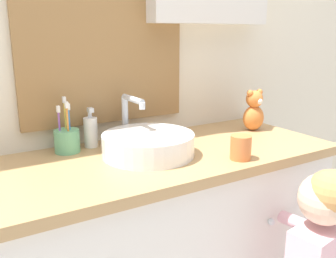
# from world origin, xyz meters

# --- Properties ---
(wall_back) EXTENTS (3.20, 0.18, 2.50)m
(wall_back) POSITION_xyz_m (0.02, 0.62, 1.28)
(wall_back) COLOR beige
(wall_back) RESTS_ON ground_plane
(vanity_counter) EXTENTS (1.25, 0.54, 0.81)m
(vanity_counter) POSITION_xyz_m (0.00, 0.33, 0.41)
(vanity_counter) COLOR silver
(vanity_counter) RESTS_ON ground_plane
(sink_basin) EXTENTS (0.32, 0.37, 0.19)m
(sink_basin) POSITION_xyz_m (-0.06, 0.35, 0.85)
(sink_basin) COLOR white
(sink_basin) RESTS_ON vanity_counter
(toothbrush_holder) EXTENTS (0.09, 0.09, 0.20)m
(toothbrush_holder) POSITION_xyz_m (-0.29, 0.52, 0.86)
(toothbrush_holder) COLOR #66B27F
(toothbrush_holder) RESTS_ON vanity_counter
(soap_dispenser) EXTENTS (0.05, 0.05, 0.15)m
(soap_dispenser) POSITION_xyz_m (-0.19, 0.54, 0.87)
(soap_dispenser) COLOR white
(soap_dispenser) RESTS_ON vanity_counter
(teddy_bear) EXTENTS (0.10, 0.08, 0.18)m
(teddy_bear) POSITION_xyz_m (0.49, 0.41, 0.90)
(teddy_bear) COLOR orange
(teddy_bear) RESTS_ON vanity_counter
(drinking_cup) EXTENTS (0.07, 0.07, 0.08)m
(drinking_cup) POSITION_xyz_m (0.18, 0.14, 0.85)
(drinking_cup) COLOR orange
(drinking_cup) RESTS_ON vanity_counter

